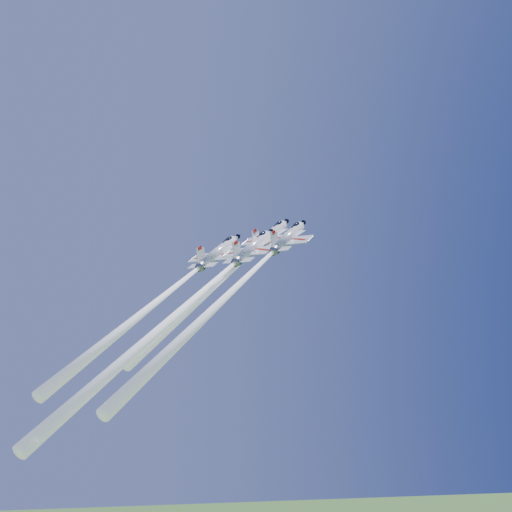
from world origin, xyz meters
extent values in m
cylinder|color=white|center=(3.35, 1.75, 85.50)|extent=(7.60, 8.61, 11.58)
cone|color=white|center=(7.81, 5.85, 90.11)|extent=(3.55, 3.64, 3.25)
cone|color=black|center=(8.84, 6.81, 91.18)|extent=(1.79, 1.83, 1.63)
cone|color=slate|center=(-0.75, -2.04, 81.24)|extent=(3.10, 3.08, 2.31)
ellipsoid|color=black|center=(5.95, 4.05, 89.08)|extent=(3.06, 2.99, 2.77)
cube|color=black|center=(4.91, 3.06, 88.32)|extent=(0.95, 0.92, 0.98)
cube|color=white|center=(2.70, 1.18, 84.50)|extent=(9.95, 9.59, 3.32)
cube|color=white|center=(3.92, 4.11, 86.91)|extent=(3.04, 2.87, 2.26)
cube|color=white|center=(5.84, 2.25, 86.73)|extent=(3.04, 2.87, 2.26)
cube|color=white|center=(-0.12, -1.44, 81.77)|extent=(5.37, 5.18, 1.72)
cube|color=white|center=(-0.61, -2.11, 83.37)|extent=(2.85, 3.02, 4.12)
cube|color=#AE1608|center=(-0.98, -2.62, 84.71)|extent=(1.12, 1.11, 1.26)
cube|color=black|center=(3.73, 2.22, 84.71)|extent=(6.74, 6.26, 6.64)
sphere|color=white|center=(-0.91, -2.19, 81.08)|extent=(1.23, 1.25, 1.07)
cone|color=white|center=(-12.50, -12.87, 69.07)|extent=(17.91, 21.36, 33.06)
cylinder|color=white|center=(-6.47, 5.15, 82.26)|extent=(7.70, 8.74, 11.74)
cone|color=white|center=(-1.95, 9.32, 86.94)|extent=(3.61, 3.69, 3.29)
cone|color=black|center=(-0.90, 10.28, 88.03)|extent=(1.82, 1.86, 1.65)
cone|color=slate|center=(-10.64, 1.31, 77.94)|extent=(3.15, 3.12, 2.35)
ellipsoid|color=black|center=(-3.83, 7.49, 85.89)|extent=(3.10, 3.03, 2.81)
cube|color=black|center=(-4.89, 6.48, 85.12)|extent=(0.97, 0.94, 1.00)
cube|color=white|center=(-7.13, 4.57, 81.25)|extent=(10.09, 9.73, 3.37)
cube|color=white|center=(-5.89, 7.55, 83.70)|extent=(3.09, 2.91, 2.29)
cube|color=white|center=(-3.95, 5.66, 83.51)|extent=(3.09, 2.91, 2.29)
cube|color=white|center=(-9.99, 1.92, 78.48)|extent=(5.45, 5.26, 1.75)
cube|color=white|center=(-10.49, 1.24, 80.10)|extent=(2.89, 3.06, 4.18)
cube|color=#AE1608|center=(-10.86, 0.72, 81.46)|extent=(1.13, 1.12, 1.28)
cube|color=black|center=(-6.08, 5.62, 81.46)|extent=(6.84, 6.35, 6.74)
sphere|color=white|center=(-10.80, 1.16, 77.77)|extent=(1.25, 1.26, 1.09)
cone|color=white|center=(-22.78, -9.89, 65.36)|extent=(18.47, 22.04, 34.15)
cylinder|color=white|center=(4.68, -5.43, 83.00)|extent=(7.17, 8.13, 10.93)
cone|color=white|center=(8.89, -1.56, 87.36)|extent=(3.35, 3.43, 3.06)
cone|color=black|center=(9.86, -0.66, 88.37)|extent=(1.69, 1.73, 1.54)
cone|color=slate|center=(0.81, -9.01, 78.98)|extent=(2.93, 2.90, 2.18)
ellipsoid|color=black|center=(7.13, -3.26, 86.38)|extent=(2.89, 2.82, 2.62)
cube|color=black|center=(6.15, -4.20, 85.66)|extent=(0.90, 0.87, 0.93)
cube|color=white|center=(4.07, -5.97, 82.06)|extent=(9.39, 9.05, 3.13)
cube|color=white|center=(5.22, -3.20, 84.34)|extent=(2.87, 2.71, 2.13)
cube|color=white|center=(7.03, -4.96, 84.16)|extent=(2.87, 2.71, 2.13)
cube|color=white|center=(1.41, -8.44, 79.49)|extent=(5.07, 4.89, 1.63)
cube|color=white|center=(0.94, -9.07, 80.99)|extent=(2.69, 2.85, 3.89)
cube|color=#AE1608|center=(0.60, -9.55, 82.26)|extent=(1.05, 1.05, 1.19)
cube|color=black|center=(5.04, -4.99, 82.26)|extent=(6.36, 5.90, 6.27)
sphere|color=white|center=(0.66, -9.14, 78.83)|extent=(1.16, 1.18, 1.01)
cone|color=white|center=(-13.01, -21.74, 64.68)|extent=(20.48, 24.57, 38.58)
cylinder|color=white|center=(-2.00, -4.82, 80.67)|extent=(7.33, 8.31, 11.17)
cone|color=white|center=(2.30, -0.86, 85.12)|extent=(3.43, 3.51, 3.13)
cone|color=black|center=(3.30, 0.07, 86.15)|extent=(1.73, 1.77, 1.57)
cone|color=slate|center=(-5.96, -8.47, 76.56)|extent=(2.99, 2.97, 2.23)
ellipsoid|color=black|center=(0.51, -2.59, 84.13)|extent=(2.95, 2.88, 2.67)
cube|color=black|center=(-0.50, -3.55, 83.39)|extent=(0.92, 0.89, 0.95)
cube|color=white|center=(-2.62, -5.36, 79.71)|extent=(9.60, 9.25, 3.20)
cube|color=white|center=(-1.45, -2.53, 82.04)|extent=(2.94, 2.77, 2.18)
cube|color=white|center=(0.40, -4.34, 81.86)|extent=(2.94, 2.77, 2.18)
cube|color=white|center=(-5.34, -7.89, 77.07)|extent=(5.18, 5.00, 1.66)
cube|color=white|center=(-5.82, -8.53, 78.62)|extent=(2.75, 2.91, 3.97)
cube|color=#AE1608|center=(-6.17, -9.03, 79.91)|extent=(1.08, 1.07, 1.22)
cube|color=black|center=(-1.63, -4.37, 79.91)|extent=(6.51, 6.03, 6.41)
sphere|color=white|center=(-6.11, -8.61, 76.40)|extent=(1.18, 1.20, 1.03)
cone|color=white|center=(-20.41, -21.80, 61.59)|extent=(21.38, 25.66, 40.34)
camera|label=1|loc=(-27.67, -101.21, 49.30)|focal=40.00mm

